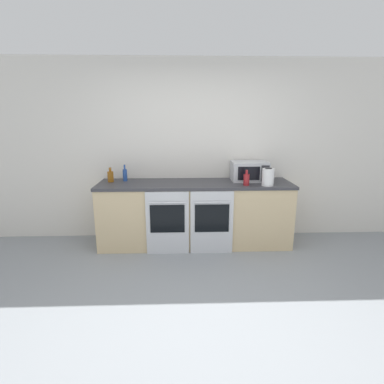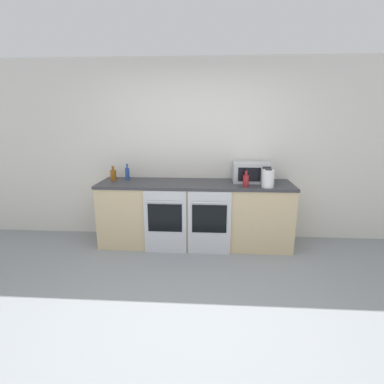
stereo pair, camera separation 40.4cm
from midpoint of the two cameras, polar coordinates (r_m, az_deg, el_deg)
name	(u,v)px [view 1 (the left image)]	position (r m, az deg, el deg)	size (l,w,h in m)	color
ground_plane	(202,311)	(3.04, -2.11, -21.82)	(16.00, 16.00, 0.00)	gray
wall_back	(194,151)	(4.45, -2.23, 7.79)	(10.00, 0.06, 2.60)	silver
counter_back	(195,213)	(4.27, -2.14, -4.12)	(2.68, 0.68, 0.90)	#D1B789
oven_left	(167,223)	(3.97, -7.62, -5.90)	(0.56, 0.06, 0.86)	silver
oven_right	(212,222)	(3.96, 0.87, -5.85)	(0.56, 0.06, 0.86)	silver
microwave	(249,171)	(4.32, 8.23, 3.95)	(0.50, 0.37, 0.27)	#B7BABF
bottle_red	(246,179)	(4.01, 7.51, 2.39)	(0.08, 0.08, 0.21)	maroon
bottle_blue	(125,175)	(4.39, -15.25, 3.18)	(0.06, 0.06, 0.23)	#234793
bottle_amber	(111,176)	(4.40, -17.83, 2.85)	(0.08, 0.08, 0.20)	#8C5114
kettle	(268,177)	(4.03, 11.51, 2.79)	(0.16, 0.16, 0.24)	white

